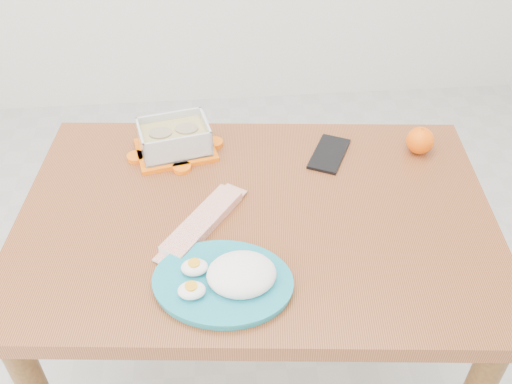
{
  "coord_description": "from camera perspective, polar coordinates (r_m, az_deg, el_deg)",
  "views": [
    {
      "loc": [
        0.1,
        -0.9,
        1.61
      ],
      "look_at": [
        0.19,
        0.03,
        0.81
      ],
      "focal_mm": 40.0,
      "sensor_mm": 36.0,
      "label": 1
    }
  ],
  "objects": [
    {
      "name": "smartphone",
      "position": [
        1.44,
        7.32,
        3.81
      ],
      "size": [
        0.13,
        0.16,
        0.01
      ],
      "primitive_type": "cube",
      "rotation": [
        0.0,
        0.0,
        -0.46
      ],
      "color": "black",
      "rests_on": "dining_table"
    },
    {
      "name": "rice_plate",
      "position": [
        1.11,
        -2.76,
        -8.55
      ],
      "size": [
        0.32,
        0.32,
        0.07
      ],
      "rotation": [
        0.0,
        0.0,
        -0.19
      ],
      "color": "teal",
      "rests_on": "dining_table"
    },
    {
      "name": "orange_fruit",
      "position": [
        1.48,
        16.1,
        4.97
      ],
      "size": [
        0.07,
        0.07,
        0.07
      ],
      "primitive_type": "sphere",
      "color": "#FF6B05",
      "rests_on": "dining_table"
    },
    {
      "name": "candy_bar",
      "position": [
        1.24,
        -5.36,
        -2.99
      ],
      "size": [
        0.18,
        0.22,
        0.02
      ],
      "primitive_type": "cube",
      "rotation": [
        0.0,
        0.0,
        0.94
      ],
      "color": "#B92809",
      "rests_on": "dining_table"
    },
    {
      "name": "food_container",
      "position": [
        1.44,
        -8.16,
        5.29
      ],
      "size": [
        0.22,
        0.18,
        0.08
      ],
      "rotation": [
        0.0,
        0.0,
        0.21
      ],
      "color": "#FF6807",
      "rests_on": "dining_table"
    },
    {
      "name": "dining_table",
      "position": [
        1.35,
        -0.0,
        -5.64
      ],
      "size": [
        1.12,
        0.81,
        0.75
      ],
      "rotation": [
        0.0,
        0.0,
        -0.1
      ],
      "color": "brown",
      "rests_on": "ground"
    }
  ]
}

